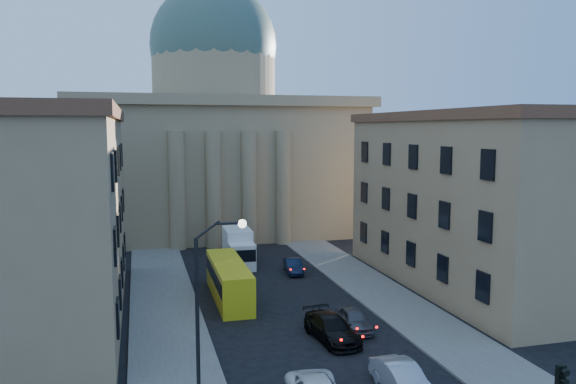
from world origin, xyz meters
The scene contains 12 objects.
sidewalk_left centered at (-8.50, 18.00, 0.07)m, with size 5.00×60.00×0.15m, color #605E58.
sidewalk_right centered at (8.50, 18.00, 0.07)m, with size 5.00×60.00×0.15m, color #605E58.
church centered at (0.00, 55.47, 11.88)m, with size 68.02×28.76×36.60m.
building_left centered at (-17.00, 22.00, 7.42)m, with size 11.60×26.60×14.70m.
building_right centered at (17.00, 22.00, 7.42)m, with size 11.60×26.60×14.70m.
street_lamp centered at (-6.97, 8.00, 5.29)m, with size 2.62×0.44×8.83m.
car_right_near centered at (2.42, 5.38, 0.77)m, with size 1.62×4.65×1.53m, color #9D9FA4.
car_right_mid centered at (1.39, 13.09, 0.77)m, with size 2.17×5.33×1.55m, color black.
car_right_far centered at (3.44, 14.48, 0.70)m, with size 1.65×4.11×1.40m, color #46464A.
car_right_distant centered at (3.50, 29.60, 0.66)m, with size 1.40×4.03×1.33m, color black.
city_bus centered at (-3.50, 23.40, 1.56)m, with size 2.53×10.35×2.91m.
box_truck centered at (-0.80, 34.09, 1.62)m, with size 2.63×6.31×3.43m.
Camera 1 is at (-10.16, -19.13, 13.33)m, focal length 35.00 mm.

